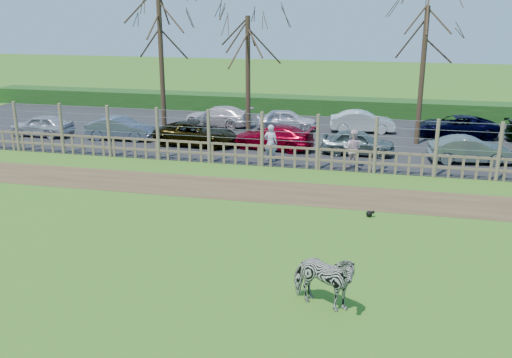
% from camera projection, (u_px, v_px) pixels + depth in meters
% --- Properties ---
extents(ground, '(120.00, 120.00, 0.00)m').
position_uv_depth(ground, '(209.00, 231.00, 18.48)').
color(ground, '#5E9427').
rests_on(ground, ground).
extents(dirt_strip, '(34.00, 2.80, 0.01)m').
position_uv_depth(dirt_strip, '(243.00, 189.00, 22.67)').
color(dirt_strip, brown).
rests_on(dirt_strip, ground).
extents(asphalt, '(44.00, 13.00, 0.04)m').
position_uv_depth(asphalt, '(287.00, 135.00, 31.97)').
color(asphalt, '#232326').
rests_on(asphalt, ground).
extents(hedge, '(46.00, 2.00, 1.10)m').
position_uv_depth(hedge, '(305.00, 105.00, 38.34)').
color(hedge, '#1E4716').
rests_on(hedge, ground).
extents(fence, '(30.16, 0.16, 2.50)m').
position_uv_depth(fence, '(262.00, 149.00, 25.69)').
color(fence, brown).
rests_on(fence, ground).
extents(tree_left, '(4.80, 4.80, 7.88)m').
position_uv_depth(tree_left, '(160.00, 33.00, 29.88)').
color(tree_left, '#3D2B1E').
rests_on(tree_left, ground).
extents(tree_mid, '(4.80, 4.80, 6.83)m').
position_uv_depth(tree_mid, '(248.00, 48.00, 30.06)').
color(tree_mid, '#3D2B1E').
rests_on(tree_mid, ground).
extents(tree_right, '(4.80, 4.80, 7.35)m').
position_uv_depth(tree_right, '(425.00, 42.00, 28.46)').
color(tree_right, '#3D2B1E').
rests_on(tree_right, ground).
extents(zebra, '(1.91, 1.33, 1.47)m').
position_uv_depth(zebra, '(323.00, 280.00, 13.63)').
color(zebra, gray).
rests_on(zebra, ground).
extents(visitor_a, '(0.65, 0.45, 1.72)m').
position_uv_depth(visitor_a, '(271.00, 143.00, 26.40)').
color(visitor_a, silver).
rests_on(visitor_a, asphalt).
extents(visitor_b, '(0.90, 0.73, 1.72)m').
position_uv_depth(visitor_b, '(352.00, 149.00, 25.32)').
color(visitor_b, silver).
rests_on(visitor_b, asphalt).
extents(crow, '(0.29, 0.22, 0.24)m').
position_uv_depth(crow, '(370.00, 214.00, 19.70)').
color(crow, black).
rests_on(crow, ground).
extents(car_0, '(3.58, 1.57, 1.20)m').
position_uv_depth(car_0, '(42.00, 125.00, 31.58)').
color(car_0, '#BBB8C4').
rests_on(car_0, asphalt).
extents(car_1, '(3.70, 1.45, 1.20)m').
position_uv_depth(car_1, '(120.00, 128.00, 30.75)').
color(car_1, '#505A6F').
rests_on(car_1, asphalt).
extents(car_2, '(4.41, 2.20, 1.20)m').
position_uv_depth(car_2, '(196.00, 134.00, 29.54)').
color(car_2, black).
rests_on(car_2, asphalt).
extents(car_3, '(4.33, 2.24, 1.20)m').
position_uv_depth(car_3, '(273.00, 137.00, 28.75)').
color(car_3, maroon).
rests_on(car_3, asphalt).
extents(car_4, '(3.53, 1.44, 1.20)m').
position_uv_depth(car_4, '(358.00, 142.00, 27.66)').
color(car_4, slate).
rests_on(car_4, asphalt).
extents(car_5, '(3.77, 1.72, 1.20)m').
position_uv_depth(car_5, '(469.00, 150.00, 26.21)').
color(car_5, '#566364').
rests_on(car_5, asphalt).
extents(car_9, '(4.32, 2.20, 1.20)m').
position_uv_depth(car_9, '(218.00, 116.00, 34.12)').
color(car_9, silver).
rests_on(car_9, asphalt).
extents(car_10, '(3.65, 1.79, 1.20)m').
position_uv_depth(car_10, '(287.00, 120.00, 33.11)').
color(car_10, silver).
rests_on(car_10, asphalt).
extents(car_11, '(3.77, 1.69, 1.20)m').
position_uv_depth(car_11, '(362.00, 122.00, 32.55)').
color(car_11, silver).
rests_on(car_11, asphalt).
extents(car_12, '(4.50, 2.44, 1.20)m').
position_uv_depth(car_12, '(456.00, 126.00, 31.28)').
color(car_12, black).
rests_on(car_12, asphalt).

